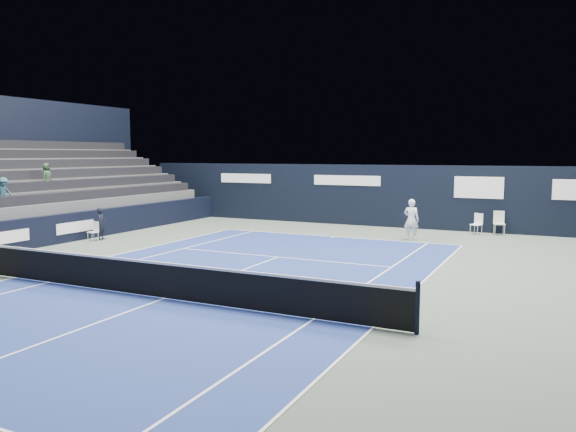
# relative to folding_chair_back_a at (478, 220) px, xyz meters

# --- Properties ---
(ground) EXTENTS (48.00, 48.00, 0.00)m
(ground) POSITION_rel_folding_chair_back_a_xyz_m (-5.61, -13.52, -0.64)
(ground) COLOR #4D5B50
(ground) RESTS_ON ground
(court_surface) EXTENTS (10.97, 23.77, 0.01)m
(court_surface) POSITION_rel_folding_chair_back_a_xyz_m (-5.61, -15.52, -0.64)
(court_surface) COLOR navy
(court_surface) RESTS_ON ground
(folding_chair_back_a) EXTENTS (0.56, 0.57, 0.96)m
(folding_chair_back_a) POSITION_rel_folding_chair_back_a_xyz_m (0.00, 0.00, 0.00)
(folding_chair_back_a) COLOR white
(folding_chair_back_a) RESTS_ON ground
(folding_chair_back_b) EXTENTS (0.57, 0.56, 1.08)m
(folding_chair_back_b) POSITION_rel_folding_chair_back_a_xyz_m (0.88, 0.29, -0.03)
(folding_chair_back_b) COLOR white
(folding_chair_back_b) RESTS_ON ground
(line_judge_chair) EXTENTS (0.42, 0.41, 0.82)m
(line_judge_chair) POSITION_rel_folding_chair_back_a_xyz_m (-14.29, -9.12, -0.17)
(line_judge_chair) COLOR white
(line_judge_chair) RESTS_ON ground
(line_judge) EXTENTS (0.48, 0.58, 1.37)m
(line_judge) POSITION_rel_folding_chair_back_a_xyz_m (-14.25, -8.75, 0.04)
(line_judge) COLOR black
(line_judge) RESTS_ON ground
(court_markings) EXTENTS (11.03, 23.83, 0.00)m
(court_markings) POSITION_rel_folding_chair_back_a_xyz_m (-5.61, -15.52, -0.63)
(court_markings) COLOR white
(court_markings) RESTS_ON court_surface
(tennis_net) EXTENTS (12.90, 0.10, 1.10)m
(tennis_net) POSITION_rel_folding_chair_back_a_xyz_m (-5.61, -15.52, -0.13)
(tennis_net) COLOR black
(tennis_net) RESTS_ON ground
(back_sponsor_wall) EXTENTS (26.00, 0.63, 3.10)m
(back_sponsor_wall) POSITION_rel_folding_chair_back_a_xyz_m (-5.60, 0.98, 0.91)
(back_sponsor_wall) COLOR black
(back_sponsor_wall) RESTS_ON ground
(side_barrier_left) EXTENTS (0.33, 22.00, 1.20)m
(side_barrier_left) POSITION_rel_folding_chair_back_a_xyz_m (-15.10, -9.55, -0.04)
(side_barrier_left) COLOR black
(side_barrier_left) RESTS_ON ground
(spectator_stand) EXTENTS (6.00, 18.00, 6.40)m
(spectator_stand) POSITION_rel_folding_chair_back_a_xyz_m (-18.88, -8.54, 1.31)
(spectator_stand) COLOR #525255
(spectator_stand) RESTS_ON ground
(tennis_player) EXTENTS (0.64, 0.83, 1.75)m
(tennis_player) POSITION_rel_folding_chair_back_a_xyz_m (-2.33, -3.03, 0.24)
(tennis_player) COLOR white
(tennis_player) RESTS_ON ground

